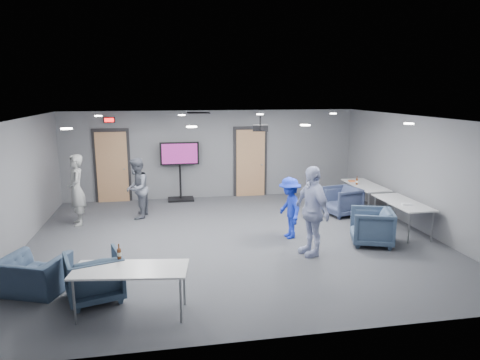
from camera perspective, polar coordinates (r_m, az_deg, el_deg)
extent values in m
plane|color=#34353B|center=(9.74, -0.90, -7.87)|extent=(9.00, 9.00, 0.00)
plane|color=white|center=(9.19, -0.95, 8.19)|extent=(9.00, 9.00, 0.00)
cube|color=slate|center=(13.28, -3.73, 3.43)|extent=(9.00, 0.02, 2.70)
cube|color=slate|center=(5.61, 5.81, -8.39)|extent=(9.00, 0.02, 2.70)
cube|color=slate|center=(9.73, -28.07, -1.04)|extent=(0.02, 8.00, 2.70)
cube|color=slate|center=(11.02, 22.84, 0.79)|extent=(0.02, 8.00, 2.70)
cube|color=black|center=(13.29, -16.66, 1.79)|extent=(1.06, 0.06, 2.24)
cube|color=tan|center=(13.26, -16.67, 1.63)|extent=(0.90, 0.05, 2.10)
cylinder|color=gray|center=(13.18, -15.17, 1.44)|extent=(0.04, 0.10, 0.04)
cube|color=black|center=(13.48, 1.38, 2.41)|extent=(1.06, 0.06, 2.24)
cube|color=tan|center=(13.44, 1.41, 2.26)|extent=(0.90, 0.05, 2.10)
cylinder|color=gray|center=(13.48, 2.91, 2.06)|extent=(0.04, 0.10, 0.04)
cube|color=black|center=(13.11, -17.03, 7.67)|extent=(0.32, 0.06, 0.16)
cube|color=#FF0C0C|center=(13.07, -17.05, 7.66)|extent=(0.26, 0.02, 0.11)
cube|color=black|center=(11.91, -5.57, 8.89)|extent=(0.60, 0.60, 0.03)
cylinder|color=white|center=(7.43, -22.13, 6.36)|extent=(0.18, 0.18, 0.02)
cylinder|color=white|center=(10.97, -18.37, 8.11)|extent=(0.18, 0.18, 0.02)
cylinder|color=white|center=(7.29, -6.46, 7.06)|extent=(0.18, 0.18, 0.02)
cylinder|color=white|center=(10.88, -7.78, 8.57)|extent=(0.18, 0.18, 0.02)
cylinder|color=white|center=(7.69, 8.70, 7.24)|extent=(0.18, 0.18, 0.02)
cylinder|color=white|center=(11.15, 2.67, 8.74)|extent=(0.18, 0.18, 0.02)
cylinder|color=white|center=(8.55, 21.59, 7.00)|extent=(0.18, 0.18, 0.02)
cylinder|color=white|center=(11.76, 12.32, 8.64)|extent=(0.18, 0.18, 0.02)
imported|color=#939693|center=(11.27, -20.98, -1.26)|extent=(0.56, 0.73, 1.77)
imported|color=slate|center=(11.43, -13.59, -1.08)|extent=(0.73, 0.87, 1.59)
imported|color=#ADB7DF|center=(8.73, 9.53, -4.07)|extent=(0.69, 1.15, 1.83)
imported|color=#1C31B9|center=(9.70, 6.61, -3.72)|extent=(0.59, 0.94, 1.39)
imported|color=#353F5C|center=(11.77, 13.43, -2.76)|extent=(1.00, 0.99, 0.77)
imported|color=#384A62|center=(9.74, 17.14, -5.98)|extent=(1.09, 1.08, 0.79)
imported|color=#36485E|center=(7.35, -18.88, -12.06)|extent=(1.04, 1.06, 0.77)
imported|color=#384961|center=(7.95, -25.75, -11.34)|extent=(1.20, 1.13, 0.63)
cube|color=silver|center=(12.35, 16.37, -0.66)|extent=(0.71, 1.70, 0.03)
cylinder|color=gray|center=(12.99, 13.69, -1.57)|extent=(0.04, 0.04, 0.70)
cylinder|color=gray|center=(11.64, 16.74, -3.27)|extent=(0.04, 0.04, 0.70)
cylinder|color=gray|center=(13.22, 15.87, -1.45)|extent=(0.04, 0.04, 0.70)
cylinder|color=gray|center=(11.90, 19.10, -3.11)|extent=(0.04, 0.04, 0.70)
cube|color=silver|center=(10.73, 20.87, -2.81)|extent=(0.72, 1.72, 0.03)
cylinder|color=gray|center=(11.34, 17.51, -3.72)|extent=(0.04, 0.04, 0.70)
cylinder|color=gray|center=(10.05, 21.62, -6.00)|extent=(0.04, 0.04, 0.70)
cylinder|color=gray|center=(11.61, 19.95, -3.53)|extent=(0.04, 0.04, 0.70)
cylinder|color=gray|center=(10.35, 24.25, -5.71)|extent=(0.04, 0.04, 0.70)
cube|color=silver|center=(6.59, -14.41, -11.47)|extent=(1.75, 0.92, 0.03)
cylinder|color=gray|center=(6.87, -7.45, -13.55)|extent=(0.04, 0.04, 0.70)
cylinder|color=gray|center=(7.17, -19.83, -13.06)|extent=(0.04, 0.04, 0.70)
cylinder|color=gray|center=(6.39, -7.91, -15.59)|extent=(0.04, 0.04, 0.70)
cylinder|color=gray|center=(6.71, -21.24, -14.92)|extent=(0.04, 0.04, 0.70)
cylinder|color=#55270E|center=(6.93, -15.81, -9.47)|extent=(0.06, 0.06, 0.17)
cylinder|color=#55270E|center=(6.89, -15.87, -8.51)|extent=(0.02, 0.02, 0.08)
cylinder|color=beige|center=(6.93, -15.81, -9.47)|extent=(0.06, 0.06, 0.06)
cylinder|color=#55270E|center=(12.28, 15.31, -0.21)|extent=(0.06, 0.06, 0.17)
cylinder|color=#55270E|center=(12.25, 15.34, 0.34)|extent=(0.02, 0.02, 0.07)
cylinder|color=beige|center=(12.28, 15.31, -0.21)|extent=(0.06, 0.06, 0.06)
cube|color=#CB6332|center=(12.65, 14.67, -0.12)|extent=(0.20, 0.15, 0.04)
cube|color=silver|center=(10.44, 21.32, -3.03)|extent=(0.22, 0.18, 0.04)
cube|color=black|center=(13.22, -7.89, -2.54)|extent=(0.78, 0.55, 0.06)
cylinder|color=black|center=(13.06, -7.97, 0.40)|extent=(0.06, 0.06, 1.33)
cube|color=black|center=(12.94, -8.06, 3.52)|extent=(1.16, 0.07, 0.69)
cube|color=#661654|center=(12.89, -8.05, 3.49)|extent=(1.05, 0.01, 0.60)
cylinder|color=black|center=(10.40, 2.73, 7.94)|extent=(0.04, 0.04, 0.22)
cube|color=black|center=(10.41, 2.72, 6.95)|extent=(0.42, 0.38, 0.15)
cylinder|color=black|center=(10.25, 2.93, 6.87)|extent=(0.08, 0.06, 0.08)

